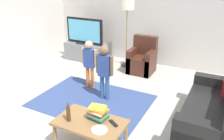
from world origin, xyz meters
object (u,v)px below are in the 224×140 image
armchair (142,60)px  bottle (68,113)px  floor_lamp (127,7)px  child_center (104,68)px  plate (99,130)px  coffee_table (90,124)px  book_stack (98,113)px  tv_remote (113,123)px  tv_stand (86,52)px  child_near_tv (89,60)px  tv (85,31)px  couch (215,114)px

armchair → bottle: (0.06, -3.12, 0.24)m
floor_lamp → child_center: (0.38, -1.86, -0.88)m
armchair → bottle: 3.13m
floor_lamp → plate: bearing=-71.5°
coffee_table → book_stack: size_ratio=3.30×
tv_remote → coffee_table: bearing=-130.3°
tv_stand → child_near_tv: size_ratio=1.13×
tv → bottle: tv is taller
tv_remote → child_near_tv: bearing=163.9°
plate → book_stack: bearing=124.3°
armchair → plate: (0.56, -3.12, 0.13)m
tv_stand → tv_remote: tv_stand is taller
couch → bottle: 2.30m
armchair → book_stack: 2.91m
bottle → plate: size_ratio=1.31×
floor_lamp → bottle: (0.61, -3.31, -1.01)m
bottle → tv_remote: bearing=20.1°
coffee_table → tv_remote: 0.34m
coffee_table → book_stack: bearing=65.8°
child_near_tv → book_stack: size_ratio=3.49×
tv → book_stack: tv is taller
tv → book_stack: 3.60m
book_stack → plate: (0.17, -0.24, -0.09)m
floor_lamp → coffee_table: bearing=-74.5°
tv_stand → floor_lamp: (1.18, 0.15, 1.30)m
tv_stand → coffee_table: bearing=-55.8°
child_near_tv → bottle: child_near_tv is taller
couch → coffee_table: 1.99m
book_stack → tv: bearing=126.3°
book_stack → plate: 0.31m
armchair → tv_stand: bearing=178.7°
child_center → tv: bearing=132.8°
tv_stand → child_center: size_ratio=1.08×
child_center → plate: size_ratio=5.05×
floor_lamp → child_near_tv: bearing=-95.7°
child_center → book_stack: bearing=-65.1°
coffee_table → child_near_tv: bearing=122.5°
armchair → book_stack: size_ratio=2.97×
couch → book_stack: 1.88m
coffee_table → tv_remote: size_ratio=5.88×
tv → coffee_table: 3.69m
couch → floor_lamp: size_ratio=1.01×
floor_lamp → book_stack: size_ratio=5.87×
tv_stand → plate: (2.29, -3.16, 0.18)m
couch → armchair: armchair is taller
floor_lamp → tv_remote: (1.21, -3.09, -1.11)m
child_near_tv → tv_remote: 2.06m
floor_lamp → child_near_tv: 1.81m
floor_lamp → book_stack: 3.37m
tv → armchair: (1.72, -0.02, -0.55)m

